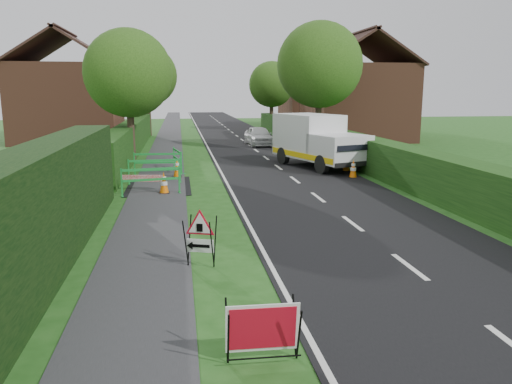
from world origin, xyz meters
TOP-DOWN VIEW (x-y plane):
  - ground at (0.00, 0.00)m, footprint 120.00×120.00m
  - road_surface at (2.50, 35.00)m, footprint 6.00×90.00m
  - footpath at (-3.00, 35.00)m, footprint 2.00×90.00m
  - hedge_west_near at (-5.00, 0.00)m, footprint 1.10×18.00m
  - hedge_west_far at (-5.00, 22.00)m, footprint 1.00×24.00m
  - hedge_east at (6.50, 16.00)m, footprint 1.20×50.00m
  - house_west at (-10.00, 30.00)m, footprint 7.50×7.40m
  - house_east_a at (11.00, 28.00)m, footprint 7.50×7.40m
  - house_east_b at (12.00, 42.00)m, footprint 7.50×7.40m
  - tree_nw at (-4.60, 18.00)m, footprint 4.40×4.40m
  - tree_ne at (6.40, 22.00)m, footprint 5.20×5.20m
  - tree_fw at (-4.60, 34.00)m, footprint 4.80×4.80m
  - tree_fe at (6.40, 38.00)m, footprint 4.20×4.20m
  - red_rect_sign at (-1.14, -2.18)m, footprint 1.00×0.61m
  - triangle_sign at (-1.84, 1.69)m, footprint 0.90×0.90m
  - works_van at (4.36, 14.97)m, footprint 3.71×5.86m
  - traffic_cone_0 at (5.06, 11.69)m, footprint 0.38×0.38m
  - traffic_cone_1 at (5.36, 13.43)m, footprint 0.38×0.38m
  - traffic_cone_2 at (4.96, 15.80)m, footprint 0.38×0.38m
  - traffic_cone_3 at (-2.76, 9.57)m, footprint 0.38×0.38m
  - traffic_cone_4 at (-2.30, 13.00)m, footprint 0.38×0.38m
  - ped_barrier_0 at (-3.21, 9.39)m, footprint 2.09×0.69m
  - ped_barrier_1 at (-3.18, 11.65)m, footprint 2.08×0.48m
  - ped_barrier_2 at (-3.14, 13.73)m, footprint 2.08×0.47m
  - ped_barrier_3 at (-2.28, 14.77)m, footprint 0.70×2.09m
  - redwhite_plank at (-3.57, 10.30)m, footprint 1.49×0.27m
  - hatchback_car at (3.15, 25.07)m, footprint 1.75×3.89m

SIDE VIEW (x-z plane):
  - ground at x=0.00m, z-range 0.00..0.00m
  - hedge_west_near at x=-5.00m, z-range -1.25..1.25m
  - hedge_west_far at x=-5.00m, z-range -0.90..0.90m
  - hedge_east at x=6.50m, z-range -0.75..0.75m
  - redwhite_plank at x=-3.57m, z-range -0.12..0.12m
  - road_surface at x=2.50m, z-range -0.01..0.01m
  - footpath at x=-3.00m, z-range -0.01..0.02m
  - traffic_cone_0 at x=5.06m, z-range 0.00..0.79m
  - traffic_cone_1 at x=5.36m, z-range 0.00..0.79m
  - traffic_cone_2 at x=4.96m, z-range 0.00..0.79m
  - traffic_cone_3 at x=-2.76m, z-range 0.00..0.79m
  - traffic_cone_4 at x=-2.30m, z-range 0.00..0.79m
  - red_rect_sign at x=-1.14m, z-range 0.06..0.90m
  - ped_barrier_0 at x=-3.21m, z-range 0.13..1.13m
  - ped_barrier_1 at x=-3.18m, z-range 0.13..1.13m
  - ped_barrier_2 at x=-3.14m, z-range 0.13..1.13m
  - ped_barrier_3 at x=-2.28m, z-range 0.13..1.13m
  - hatchback_car at x=3.15m, z-range 0.00..1.30m
  - triangle_sign at x=-1.84m, z-range 0.20..1.24m
  - works_van at x=4.36m, z-range 0.07..2.58m
  - house_west at x=-10.00m, z-range -1.04..6.84m
  - house_east_a at x=11.00m, z-range -1.04..6.84m
  - house_east_b at x=12.00m, z-range -1.04..6.84m
  - tree_fe at x=6.40m, z-range 1.05..7.39m
  - tree_nw at x=-4.60m, z-range 1.13..7.83m
  - tree_fw at x=-4.60m, z-range 1.21..8.45m
  - tree_ne at x=6.40m, z-range 1.28..9.07m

